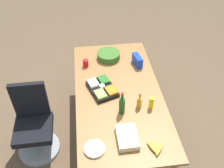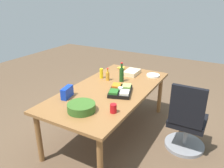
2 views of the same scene
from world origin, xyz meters
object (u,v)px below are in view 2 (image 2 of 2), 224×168
(conference_table, at_px, (110,93))
(dressing_bottle, at_px, (108,76))
(mustard_bottle, at_px, (101,73))
(salad_bowl, at_px, (81,107))
(sheet_cake, at_px, (132,72))
(banana_bunch, at_px, (122,68))
(chip_bag_blue, at_px, (67,92))
(wine_bottle, at_px, (122,74))
(veggie_tray, at_px, (120,91))
(red_solo_cup, at_px, (113,108))
(paper_plate_stack, at_px, (153,75))
(office_chair, at_px, (186,125))

(conference_table, bearing_deg, dressing_bottle, -144.12)
(mustard_bottle, bearing_deg, conference_table, 47.35)
(salad_bowl, bearing_deg, mustard_bottle, -160.06)
(dressing_bottle, height_order, sheet_cake, dressing_bottle)
(banana_bunch, distance_m, chip_bag_blue, 1.46)
(wine_bottle, bearing_deg, chip_bag_blue, -22.23)
(veggie_tray, height_order, chip_bag_blue, chip_bag_blue)
(conference_table, xyz_separation_m, sheet_cake, (-0.75, 0.01, 0.10))
(wine_bottle, xyz_separation_m, red_solo_cup, (0.95, 0.38, -0.07))
(dressing_bottle, xyz_separation_m, paper_plate_stack, (-0.54, 0.58, -0.06))
(conference_table, distance_m, red_solo_cup, 0.72)
(office_chair, bearing_deg, veggie_tray, -76.74)
(salad_bowl, distance_m, chip_bag_blue, 0.45)
(office_chair, bearing_deg, sheet_cake, -117.76)
(salad_bowl, bearing_deg, office_chair, 130.09)
(sheet_cake, bearing_deg, red_solo_cup, 15.80)
(conference_table, bearing_deg, red_solo_cup, 33.30)
(conference_table, xyz_separation_m, mustard_bottle, (-0.32, -0.35, 0.15))
(banana_bunch, xyz_separation_m, dressing_bottle, (0.62, 0.05, 0.05))
(office_chair, distance_m, veggie_tray, 1.03)
(conference_table, relative_size, banana_bunch, 11.05)
(mustard_bottle, height_order, chip_bag_blue, mustard_bottle)
(paper_plate_stack, distance_m, sheet_cake, 0.37)
(veggie_tray, height_order, red_solo_cup, red_solo_cup)
(salad_bowl, xyz_separation_m, red_solo_cup, (-0.16, 0.35, 0.01))
(banana_bunch, xyz_separation_m, wine_bottle, (0.56, 0.27, 0.10))
(salad_bowl, relative_size, sheet_cake, 1.06)
(paper_plate_stack, xyz_separation_m, chip_bag_blue, (1.38, -0.73, 0.06))
(office_chair, bearing_deg, chip_bag_blue, -64.60)
(office_chair, height_order, chip_bag_blue, office_chair)
(dressing_bottle, height_order, mustard_bottle, dressing_bottle)
(banana_bunch, height_order, chip_bag_blue, chip_bag_blue)
(red_solo_cup, bearing_deg, mustard_bottle, -141.09)
(banana_bunch, relative_size, wine_bottle, 0.64)
(wine_bottle, relative_size, dressing_bottle, 1.54)
(mustard_bottle, height_order, paper_plate_stack, mustard_bottle)
(office_chair, relative_size, wine_bottle, 3.25)
(banana_bunch, xyz_separation_m, sheet_cake, (0.17, 0.27, 0.01))
(banana_bunch, bearing_deg, mustard_bottle, -8.70)
(salad_bowl, distance_m, veggie_tray, 0.72)
(office_chair, relative_size, paper_plate_stack, 4.65)
(office_chair, relative_size, banana_bunch, 5.09)
(conference_table, height_order, mustard_bottle, mustard_bottle)
(wine_bottle, height_order, sheet_cake, wine_bottle)
(veggie_tray, bearing_deg, wine_bottle, -154.71)
(salad_bowl, distance_m, red_solo_cup, 0.38)
(banana_bunch, xyz_separation_m, paper_plate_stack, (0.08, 0.63, -0.01))
(chip_bag_blue, bearing_deg, veggie_tray, 130.94)
(dressing_bottle, bearing_deg, veggie_tray, 50.10)
(paper_plate_stack, bearing_deg, banana_bunch, -97.22)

